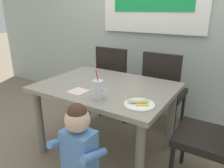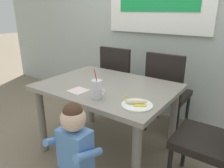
{
  "view_description": "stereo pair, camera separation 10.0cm",
  "coord_description": "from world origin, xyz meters",
  "px_view_note": "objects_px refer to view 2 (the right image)",
  "views": [
    {
      "loc": [
        1.05,
        -1.57,
        1.39
      ],
      "look_at": [
        0.12,
        -0.09,
        0.78
      ],
      "focal_mm": 34.24,
      "sensor_mm": 36.0,
      "label": 1
    },
    {
      "loc": [
        1.13,
        -1.52,
        1.39
      ],
      "look_at": [
        0.12,
        -0.09,
        0.78
      ],
      "focal_mm": 34.24,
      "sensor_mm": 36.0,
      "label": 2
    }
  ],
  "objects_px": {
    "dining_chair_left": "(120,79)",
    "snack_plate": "(137,105)",
    "dining_chair_far": "(219,134)",
    "milk_cup": "(97,90)",
    "toddler_standing": "(75,145)",
    "peeled_banana": "(136,101)",
    "paper_napkin": "(78,91)",
    "dining_chair_right": "(166,89)",
    "dining_table": "(107,95)"
  },
  "relations": [
    {
      "from": "dining_chair_far",
      "to": "snack_plate",
      "type": "distance_m",
      "value": 0.63
    },
    {
      "from": "milk_cup",
      "to": "dining_chair_right",
      "type": "bearing_deg",
      "value": 78.61
    },
    {
      "from": "dining_chair_right",
      "to": "toddler_standing",
      "type": "bearing_deg",
      "value": 85.28
    },
    {
      "from": "dining_chair_left",
      "to": "toddler_standing",
      "type": "bearing_deg",
      "value": 111.29
    },
    {
      "from": "snack_plate",
      "to": "toddler_standing",
      "type": "bearing_deg",
      "value": -120.42
    },
    {
      "from": "dining_chair_left",
      "to": "peeled_banana",
      "type": "relative_size",
      "value": 5.49
    },
    {
      "from": "paper_napkin",
      "to": "snack_plate",
      "type": "bearing_deg",
      "value": 2.38
    },
    {
      "from": "dining_chair_left",
      "to": "toddler_standing",
      "type": "xyz_separation_m",
      "value": [
        0.53,
        -1.36,
        -0.02
      ]
    },
    {
      "from": "dining_chair_left",
      "to": "snack_plate",
      "type": "height_order",
      "value": "dining_chair_left"
    },
    {
      "from": "dining_chair_right",
      "to": "milk_cup",
      "type": "bearing_deg",
      "value": 78.61
    },
    {
      "from": "dining_chair_left",
      "to": "peeled_banana",
      "type": "xyz_separation_m",
      "value": [
        0.76,
        -0.94,
        0.21
      ]
    },
    {
      "from": "milk_cup",
      "to": "peeled_banana",
      "type": "relative_size",
      "value": 1.43
    },
    {
      "from": "toddler_standing",
      "to": "snack_plate",
      "type": "xyz_separation_m",
      "value": [
        0.24,
        0.41,
        0.2
      ]
    },
    {
      "from": "toddler_standing",
      "to": "milk_cup",
      "type": "bearing_deg",
      "value": 103.97
    },
    {
      "from": "dining_chair_right",
      "to": "dining_chair_far",
      "type": "xyz_separation_m",
      "value": [
        0.67,
        -0.67,
        0.0
      ]
    },
    {
      "from": "toddler_standing",
      "to": "peeled_banana",
      "type": "xyz_separation_m",
      "value": [
        0.23,
        0.42,
        0.23
      ]
    },
    {
      "from": "toddler_standing",
      "to": "dining_chair_far",
      "type": "bearing_deg",
      "value": 41.28
    },
    {
      "from": "dining_chair_right",
      "to": "dining_chair_far",
      "type": "height_order",
      "value": "same"
    },
    {
      "from": "dining_chair_far",
      "to": "toddler_standing",
      "type": "bearing_deg",
      "value": -48.72
    },
    {
      "from": "dining_table",
      "to": "paper_napkin",
      "type": "xyz_separation_m",
      "value": [
        -0.11,
        -0.27,
        0.11
      ]
    },
    {
      "from": "peeled_banana",
      "to": "milk_cup",
      "type": "bearing_deg",
      "value": -169.31
    },
    {
      "from": "dining_table",
      "to": "snack_plate",
      "type": "xyz_separation_m",
      "value": [
        0.46,
        -0.24,
        0.11
      ]
    },
    {
      "from": "dining_table",
      "to": "dining_chair_left",
      "type": "bearing_deg",
      "value": 114.26
    },
    {
      "from": "dining_table",
      "to": "paper_napkin",
      "type": "relative_size",
      "value": 8.23
    },
    {
      "from": "dining_chair_left",
      "to": "peeled_banana",
      "type": "bearing_deg",
      "value": 128.95
    },
    {
      "from": "dining_table",
      "to": "dining_chair_far",
      "type": "bearing_deg",
      "value": 1.49
    },
    {
      "from": "dining_chair_left",
      "to": "dining_chair_right",
      "type": "relative_size",
      "value": 1.0
    },
    {
      "from": "paper_napkin",
      "to": "milk_cup",
      "type": "bearing_deg",
      "value": -7.75
    },
    {
      "from": "dining_table",
      "to": "snack_plate",
      "type": "height_order",
      "value": "snack_plate"
    },
    {
      "from": "dining_chair_left",
      "to": "peeled_banana",
      "type": "distance_m",
      "value": 1.23
    },
    {
      "from": "milk_cup",
      "to": "paper_napkin",
      "type": "distance_m",
      "value": 0.25
    },
    {
      "from": "dining_chair_left",
      "to": "dining_chair_right",
      "type": "height_order",
      "value": "same"
    },
    {
      "from": "dining_chair_right",
      "to": "milk_cup",
      "type": "xyz_separation_m",
      "value": [
        -0.2,
        -1.0,
        0.25
      ]
    },
    {
      "from": "dining_chair_far",
      "to": "peeled_banana",
      "type": "xyz_separation_m",
      "value": [
        -0.55,
        -0.26,
        0.21
      ]
    },
    {
      "from": "dining_chair_far",
      "to": "milk_cup",
      "type": "relative_size",
      "value": 3.85
    },
    {
      "from": "dining_chair_left",
      "to": "milk_cup",
      "type": "bearing_deg",
      "value": 113.75
    },
    {
      "from": "snack_plate",
      "to": "dining_chair_far",
      "type": "bearing_deg",
      "value": 26.72
    },
    {
      "from": "dining_table",
      "to": "milk_cup",
      "type": "bearing_deg",
      "value": -67.49
    },
    {
      "from": "dining_table",
      "to": "dining_chair_far",
      "type": "distance_m",
      "value": 0.99
    },
    {
      "from": "toddler_standing",
      "to": "paper_napkin",
      "type": "xyz_separation_m",
      "value": [
        -0.33,
        0.39,
        0.2
      ]
    },
    {
      "from": "dining_chair_right",
      "to": "toddler_standing",
      "type": "relative_size",
      "value": 1.15
    },
    {
      "from": "snack_plate",
      "to": "paper_napkin",
      "type": "height_order",
      "value": "snack_plate"
    },
    {
      "from": "dining_table",
      "to": "milk_cup",
      "type": "relative_size",
      "value": 4.95
    },
    {
      "from": "paper_napkin",
      "to": "dining_chair_far",
      "type": "bearing_deg",
      "value": 14.85
    },
    {
      "from": "dining_chair_right",
      "to": "toddler_standing",
      "type": "distance_m",
      "value": 1.36
    },
    {
      "from": "dining_table",
      "to": "dining_chair_right",
      "type": "xyz_separation_m",
      "value": [
        0.32,
        0.7,
        -0.08
      ]
    },
    {
      "from": "dining_table",
      "to": "dining_chair_right",
      "type": "distance_m",
      "value": 0.77
    },
    {
      "from": "dining_chair_left",
      "to": "paper_napkin",
      "type": "relative_size",
      "value": 6.4
    },
    {
      "from": "dining_chair_far",
      "to": "milk_cup",
      "type": "height_order",
      "value": "milk_cup"
    },
    {
      "from": "peeled_banana",
      "to": "paper_napkin",
      "type": "height_order",
      "value": "peeled_banana"
    }
  ]
}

